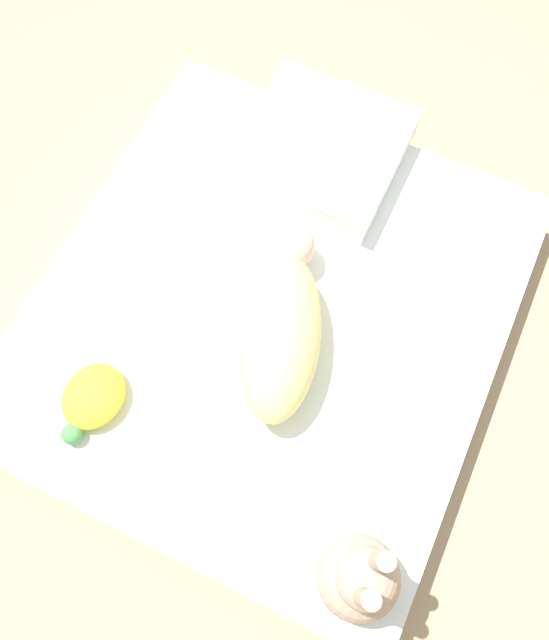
% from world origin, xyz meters
% --- Properties ---
extents(ground_plane, '(12.00, 12.00, 0.00)m').
position_xyz_m(ground_plane, '(0.00, 0.00, 0.00)').
color(ground_plane, '#9E8466').
extents(bed_mattress, '(1.14, 1.04, 0.14)m').
position_xyz_m(bed_mattress, '(0.00, 0.00, 0.07)').
color(bed_mattress, white).
rests_on(bed_mattress, ground_plane).
extents(swaddled_baby, '(0.48, 0.29, 0.16)m').
position_xyz_m(swaddled_baby, '(0.05, 0.05, 0.22)').
color(swaddled_baby, '#EFDB7F').
rests_on(swaddled_baby, bed_mattress).
extents(pillow, '(0.37, 0.38, 0.08)m').
position_xyz_m(pillow, '(-0.43, -0.06, 0.18)').
color(pillow, white).
rests_on(pillow, bed_mattress).
extents(bunny_plush, '(0.16, 0.16, 0.33)m').
position_xyz_m(bunny_plush, '(0.45, 0.40, 0.25)').
color(bunny_plush, tan).
rests_on(bunny_plush, bed_mattress).
extents(turtle_plush, '(0.19, 0.13, 0.06)m').
position_xyz_m(turtle_plush, '(0.36, -0.25, 0.17)').
color(turtle_plush, yellow).
rests_on(turtle_plush, bed_mattress).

